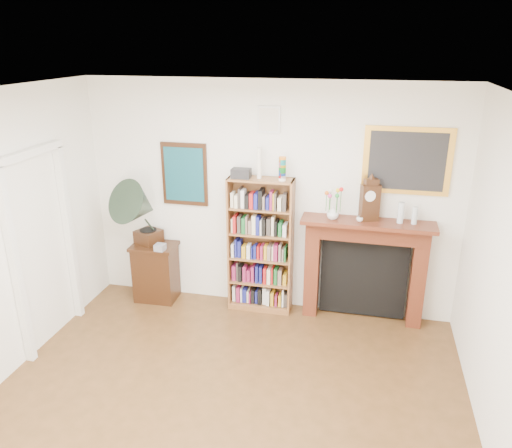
% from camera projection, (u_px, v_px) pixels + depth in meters
% --- Properties ---
extents(room, '(4.51, 5.01, 2.81)m').
position_uv_depth(room, '(202.00, 297.00, 3.71)').
color(room, '#4B3216').
rests_on(room, ground).
extents(door_casing, '(0.08, 1.02, 2.17)m').
position_uv_depth(door_casing, '(42.00, 233.00, 5.32)').
color(door_casing, white).
rests_on(door_casing, left_wall).
extents(teal_poster, '(0.58, 0.04, 0.78)m').
position_uv_depth(teal_poster, '(184.00, 174.00, 6.11)').
color(teal_poster, black).
rests_on(teal_poster, back_wall).
extents(small_picture, '(0.26, 0.04, 0.30)m').
position_uv_depth(small_picture, '(269.00, 120.00, 5.65)').
color(small_picture, white).
rests_on(small_picture, back_wall).
extents(gilt_painting, '(0.95, 0.04, 0.75)m').
position_uv_depth(gilt_painting, '(407.00, 161.00, 5.46)').
color(gilt_painting, gold).
rests_on(gilt_painting, back_wall).
extents(bookshelf, '(0.78, 0.28, 1.95)m').
position_uv_depth(bookshelf, '(260.00, 239.00, 6.02)').
color(bookshelf, brown).
rests_on(bookshelf, floor).
extents(side_cabinet, '(0.57, 0.42, 0.76)m').
position_uv_depth(side_cabinet, '(156.00, 272.00, 6.45)').
color(side_cabinet, black).
rests_on(side_cabinet, floor).
extents(fireplace, '(1.51, 0.37, 1.27)m').
position_uv_depth(fireplace, '(365.00, 260.00, 5.87)').
color(fireplace, '#471C10').
rests_on(fireplace, floor).
extents(gramophone, '(0.77, 0.84, 0.91)m').
position_uv_depth(gramophone, '(141.00, 209.00, 6.06)').
color(gramophone, black).
rests_on(gramophone, side_cabinet).
extents(cd_stack, '(0.13, 0.13, 0.08)m').
position_uv_depth(cd_stack, '(160.00, 247.00, 6.14)').
color(cd_stack, '#A5A4B0').
rests_on(cd_stack, side_cabinet).
extents(mantel_clock, '(0.24, 0.18, 0.48)m').
position_uv_depth(mantel_clock, '(370.00, 201.00, 5.58)').
color(mantel_clock, black).
rests_on(mantel_clock, fireplace).
extents(flower_vase, '(0.15, 0.15, 0.14)m').
position_uv_depth(flower_vase, '(333.00, 213.00, 5.68)').
color(flower_vase, silver).
rests_on(flower_vase, fireplace).
extents(teacup, '(0.09, 0.09, 0.06)m').
position_uv_depth(teacup, '(360.00, 219.00, 5.61)').
color(teacup, silver).
rests_on(teacup, fireplace).
extents(bottle_left, '(0.07, 0.07, 0.24)m').
position_uv_depth(bottle_left, '(401.00, 213.00, 5.54)').
color(bottle_left, silver).
rests_on(bottle_left, fireplace).
extents(bottle_right, '(0.06, 0.06, 0.20)m').
position_uv_depth(bottle_right, '(415.00, 215.00, 5.52)').
color(bottle_right, silver).
rests_on(bottle_right, fireplace).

